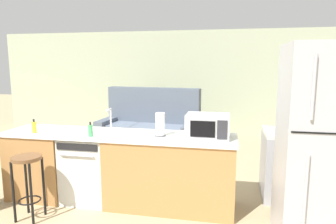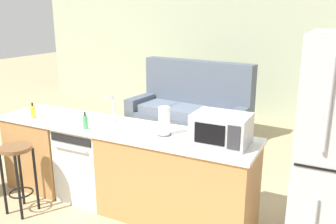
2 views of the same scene
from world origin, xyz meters
The scene contains 14 objects.
ground_plane centered at (0.00, 0.00, 0.00)m, with size 24.00×24.00×0.00m, color tan.
wall_back centered at (0.30, 4.20, 1.30)m, with size 10.00×0.06×2.60m.
kitchen_counter centered at (0.24, 0.00, 0.42)m, with size 2.94×0.66×0.90m.
dishwasher centered at (-0.25, 0.00, 0.42)m, with size 0.58×0.61×0.84m.
stove_range centered at (2.35, 0.55, 0.45)m, with size 0.76×0.68×0.90m.
refrigerator centered at (2.35, -0.55, 0.97)m, with size 0.72×0.73×1.94m.
microwave centered at (1.27, 0.00, 1.04)m, with size 0.50×0.37×0.28m.
sink_faucet centered at (0.03, 0.08, 1.03)m, with size 0.07×0.18×0.30m.
paper_towel_roll centered at (0.71, -0.03, 1.04)m, with size 0.14×0.14×0.28m.
soap_bottle centered at (-0.10, -0.22, 0.97)m, with size 0.06×0.06×0.18m.
dish_soap_bottle centered at (-0.88, -0.18, 0.97)m, with size 0.06×0.06×0.18m.
kettle centered at (2.18, 0.42, 0.99)m, with size 0.21×0.17×0.19m.
bar_stool centered at (-0.69, -0.62, 0.54)m, with size 0.32×0.32×0.74m.
couch centered at (-0.07, 2.44, 0.39)m, with size 2.08×1.10×1.27m.
Camera 1 is at (1.49, -3.45, 1.75)m, focal length 32.00 mm.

